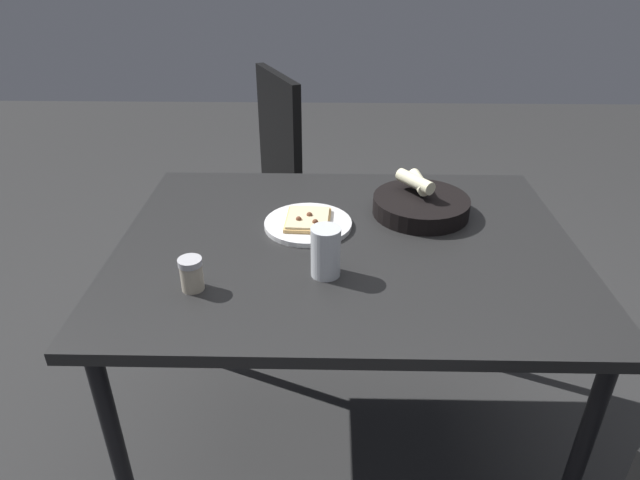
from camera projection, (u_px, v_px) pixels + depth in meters
The scene contains 7 objects.
ground at pixel (341, 441), 1.83m from camera, with size 8.00×8.00×0.00m, color #2C2C2C.
dining_table at pixel (346, 262), 1.48m from camera, with size 0.90×1.19×0.76m.
pizza_plate at pixel (308, 223), 1.52m from camera, with size 0.24×0.24×0.04m.
bread_basket at pixel (421, 204), 1.58m from camera, with size 0.27×0.27×0.11m.
beer_glass at pixel (326, 255), 1.29m from camera, with size 0.07×0.07×0.12m.
pepper_shaker at pixel (192, 276), 1.25m from camera, with size 0.05×0.05×0.08m.
chair_near at pixel (257, 176), 2.40m from camera, with size 0.59×0.59×0.96m.
Camera 1 is at (-1.26, 0.04, 1.48)m, focal length 31.20 mm.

